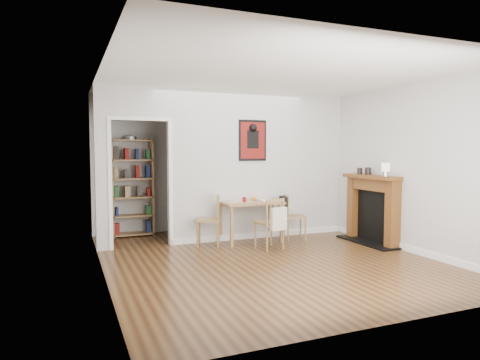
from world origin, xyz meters
name	(u,v)px	position (x,y,z in m)	size (l,w,h in m)	color
ground	(264,258)	(0.00, 0.00, 0.00)	(5.20, 5.20, 0.00)	brown
room_shell	(237,166)	(0.10, 1.34, 1.30)	(5.20, 5.20, 5.20)	beige
dining_table	(251,206)	(0.26, 1.10, 0.62)	(1.03, 0.65, 0.70)	#987647
chair_left	(208,220)	(-0.51, 1.08, 0.42)	(0.55, 0.55, 0.85)	olive
chair_right	(294,216)	(1.04, 0.98, 0.41)	(0.53, 0.48, 0.79)	olive
chair_front	(270,223)	(0.33, 0.49, 0.42)	(0.48, 0.52, 0.83)	olive
bookshelf	(132,188)	(-1.54, 2.40, 0.88)	(0.75, 0.30, 1.79)	#987647
fireplace	(373,207)	(2.16, 0.25, 0.62)	(0.45, 1.25, 1.16)	brown
red_glass	(244,200)	(0.12, 1.03, 0.75)	(0.07, 0.07, 0.09)	maroon
orange_fruit	(254,198)	(0.38, 1.20, 0.74)	(0.07, 0.07, 0.07)	orange
placemat	(238,202)	(0.05, 1.14, 0.70)	(0.43, 0.32, 0.00)	#F1E5C6
notebook	(267,200)	(0.59, 1.12, 0.71)	(0.27, 0.20, 0.01)	white
mantel_lamp	(386,168)	(2.07, -0.15, 1.29)	(0.14, 0.14, 0.22)	silver
ceramic_jar_a	(368,171)	(2.14, 0.37, 1.22)	(0.10, 0.10, 0.12)	black
ceramic_jar_b	(360,171)	(2.10, 0.53, 1.22)	(0.09, 0.09, 0.11)	black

